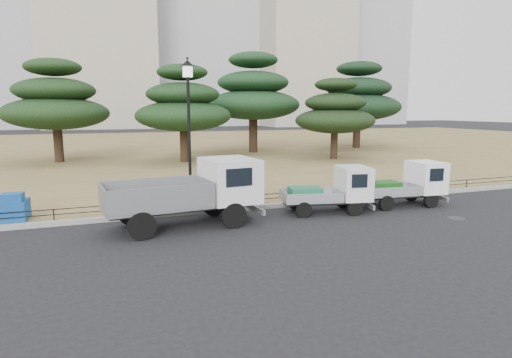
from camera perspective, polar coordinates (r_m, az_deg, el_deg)
name	(u,v)px	position (r m, az deg, el deg)	size (l,w,h in m)	color
ground	(276,226)	(14.38, 2.72, -6.34)	(220.00, 220.00, 0.00)	black
lawn	(159,148)	(43.87, -12.79, 4.10)	(120.00, 56.00, 0.15)	olive
curb	(251,207)	(16.71, -0.70, -3.82)	(120.00, 0.25, 0.16)	gray
truck_large	(192,190)	(14.39, -8.51, -1.42)	(5.22, 2.51, 2.20)	black
truck_kei_front	(333,190)	(16.36, 10.20, -1.45)	(3.47, 1.97, 1.73)	black
truck_kei_rear	(407,184)	(18.36, 19.53, -0.62)	(3.49, 1.74, 1.76)	black
street_lamp	(189,110)	(15.97, -8.98, 9.11)	(0.49, 0.49, 5.48)	black
pipe_fence	(250,198)	(16.77, -0.87, -2.51)	(38.00, 0.04, 0.40)	black
tarp_pile	(6,209)	(16.75, -30.41, -3.53)	(1.46, 1.10, 0.94)	#134D98
manhole	(456,218)	(17.00, 25.16, -4.75)	(0.60, 0.60, 0.01)	#2D2D30
pine_west_near	(55,103)	(33.37, -25.18, 9.15)	(7.19, 7.19, 7.19)	black
pine_center_left	(183,106)	(30.80, -9.69, 9.55)	(6.70, 6.70, 6.81)	black
pine_center_right	(253,95)	(37.42, -0.38, 11.15)	(8.03, 8.03, 8.52)	black
pine_east_near	(335,113)	(32.80, 10.49, 8.70)	(5.95, 5.95, 6.01)	black
pine_east_far	(358,98)	(42.98, 13.45, 10.40)	(8.18, 8.18, 8.22)	black
tower_east	(301,22)	(106.97, 6.02, 20.09)	(20.00, 18.00, 48.00)	#AAA08C
radio_tower	(406,9)	(127.38, 19.42, 20.65)	(1.80, 1.80, 63.00)	#D83F33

